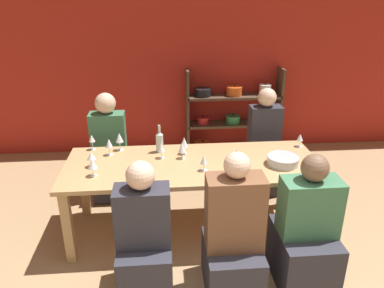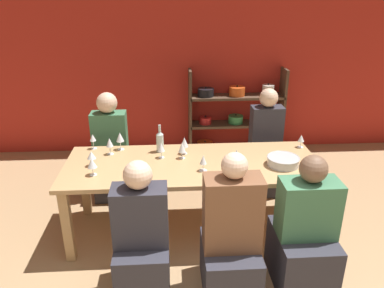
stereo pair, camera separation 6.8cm
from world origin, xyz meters
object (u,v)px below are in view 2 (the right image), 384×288
wine_glass_red_c (184,142)px  wine_glass_red_f (161,147)px  wine_glass_red_g (120,137)px  person_far_a (112,158)px  wine_glass_empty_a (92,163)px  wine_glass_red_d (236,155)px  wine_glass_empty_b (110,143)px  mixing_bowl (283,161)px  person_far_b (264,154)px  wine_glass_red_e (182,148)px  wine_glass_red_a (203,160)px  wine_glass_red_b (93,138)px  person_near_b (304,240)px  wine_glass_white_a (301,139)px  person_near_c (142,247)px  wine_glass_empty_c (91,155)px  dining_table (193,171)px  person_near_a (231,243)px  shelf_unit (235,118)px  wine_bottle_green (160,141)px

wine_glass_red_c → wine_glass_red_f: (-0.23, -0.08, -0.01)m
wine_glass_red_f → wine_glass_red_g: bearing=151.1°
wine_glass_red_c → person_far_a: (-0.82, 0.57, -0.41)m
wine_glass_empty_a → wine_glass_red_d: (1.29, 0.10, -0.00)m
wine_glass_empty_b → wine_glass_red_g: size_ratio=0.91×
wine_glass_red_c → wine_glass_empty_b: (-0.73, 0.03, 0.00)m
wine_glass_red_g → person_far_a: (-0.17, 0.43, -0.42)m
mixing_bowl → person_far_b: (0.06, 0.87, -0.32)m
person_far_b → wine_glass_red_f: bearing=27.9°
wine_glass_red_e → wine_glass_empty_b: bearing=168.7°
wine_glass_red_a → person_far_a: person_far_a is taller
wine_glass_red_b → wine_glass_red_d: (1.39, -0.50, -0.00)m
person_near_b → wine_glass_white_a: bearing=74.5°
wine_glass_empty_b → person_near_c: (0.36, -1.06, -0.45)m
person_far_b → person_near_c: 2.07m
wine_glass_empty_c → wine_glass_red_a: bearing=-9.3°
mixing_bowl → wine_glass_red_e: bearing=166.8°
wine_glass_red_b → wine_glass_red_d: bearing=-19.8°
wine_glass_white_a → wine_glass_red_g: 1.85m
dining_table → wine_glass_empty_a: wine_glass_empty_a is taller
person_near_a → wine_glass_empty_a: bearing=151.2°
person_far_a → shelf_unit: bearing=-144.5°
person_near_c → dining_table: bearing=61.2°
wine_glass_empty_c → person_near_a: (1.18, -0.81, -0.42)m
shelf_unit → wine_glass_red_a: 2.26m
wine_glass_red_f → person_near_c: bearing=-99.0°
mixing_bowl → wine_glass_empty_b: wine_glass_empty_b is taller
wine_glass_red_b → wine_glass_red_e: (0.90, -0.29, -0.00)m
wine_glass_red_f → wine_glass_empty_c: (-0.64, -0.14, -0.00)m
wine_glass_red_d → wine_glass_red_f: 0.73m
wine_glass_red_a → wine_glass_red_e: wine_glass_red_e is taller
person_near_b → wine_glass_empty_c: bearing=156.4°
wine_glass_white_a → wine_bottle_green: bearing=-179.5°
dining_table → person_near_a: person_near_a is taller
wine_glass_red_g → person_far_b: size_ratio=0.15×
person_near_c → shelf_unit: bearing=66.6°
wine_bottle_green → wine_glass_red_c: size_ratio=1.62×
wine_bottle_green → wine_glass_red_b: size_ratio=1.78×
wine_bottle_green → wine_glass_red_b: 0.69m
dining_table → mixing_bowl: size_ratio=7.98×
shelf_unit → wine_glass_red_d: size_ratio=8.29×
wine_bottle_green → wine_glass_empty_c: wine_bottle_green is taller
mixing_bowl → wine_glass_white_a: (0.31, 0.41, 0.05)m
person_near_a → person_near_b: person_near_a is taller
wine_glass_white_a → person_far_a: bearing=166.5°
person_far_a → wine_glass_red_d: bearing=145.3°
wine_glass_empty_c → mixing_bowl: bearing=-3.3°
wine_glass_red_b → wine_glass_red_f: 0.75m
mixing_bowl → wine_glass_red_b: 1.90m
shelf_unit → wine_glass_red_d: 2.11m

